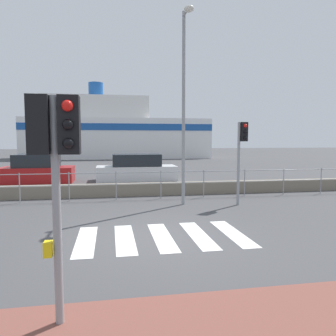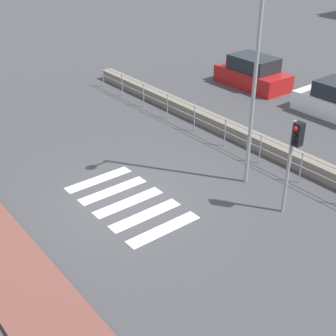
{
  "view_description": "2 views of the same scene",
  "coord_description": "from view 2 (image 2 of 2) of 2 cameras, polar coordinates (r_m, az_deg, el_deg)",
  "views": [
    {
      "loc": [
        -1.1,
        -7.67,
        2.35
      ],
      "look_at": [
        0.61,
        2.0,
        1.5
      ],
      "focal_mm": 35.0,
      "sensor_mm": 36.0,
      "label": 1
    },
    {
      "loc": [
        10.49,
        -6.65,
        8.01
      ],
      "look_at": [
        0.84,
        1.0,
        1.2
      ],
      "focal_mm": 50.0,
      "sensor_mm": 36.0,
      "label": 2
    }
  ],
  "objects": [
    {
      "name": "parked_car_red",
      "position": [
        24.81,
        10.28,
        11.26
      ],
      "size": [
        3.84,
        1.85,
        1.56
      ],
      "color": "#B21919",
      "rests_on": "ground_plane"
    },
    {
      "name": "traffic_light_far",
      "position": [
        13.53,
        15.09,
        2.34
      ],
      "size": [
        0.34,
        0.32,
        2.97
      ],
      "color": "gray",
      "rests_on": "ground_plane"
    },
    {
      "name": "harbor_fence",
      "position": [
        17.39,
        9.04,
        3.84
      ],
      "size": [
        19.53,
        0.04,
        1.12
      ],
      "color": "gray",
      "rests_on": "ground_plane"
    },
    {
      "name": "streetlamp",
      "position": [
        14.22,
        10.32,
        12.67
      ],
      "size": [
        0.32,
        1.01,
        6.79
      ],
      "color": "gray",
      "rests_on": "ground_plane"
    },
    {
      "name": "crosswalk",
      "position": [
        14.7,
        -4.84,
        -4.18
      ],
      "size": [
        4.05,
        2.4,
        0.01
      ],
      "color": "silver",
      "rests_on": "ground_plane"
    },
    {
      "name": "ground_plane",
      "position": [
        14.78,
        -5.09,
        -4.0
      ],
      "size": [
        160.0,
        160.0,
        0.0
      ],
      "primitive_type": "plane",
      "color": "#424244"
    },
    {
      "name": "seawall",
      "position": [
        18.19,
        10.83,
        3.17
      ],
      "size": [
        21.66,
        0.55,
        0.51
      ],
      "color": "slate",
      "rests_on": "ground_plane"
    }
  ]
}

